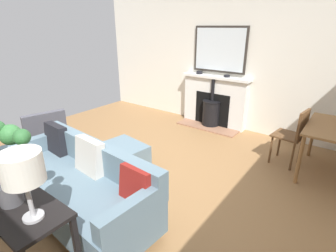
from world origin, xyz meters
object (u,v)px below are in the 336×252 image
object	(u,v)px
ottoman	(121,155)
table_lamp_far_end	(22,169)
fireplace	(214,104)
mantel_bowl_near	(199,72)
dining_chair_near_fireplace	(295,133)
armchair_accent	(44,131)
mantel_bowl_far	(227,76)
sofa	(79,185)

from	to	relation	value
ottoman	table_lamp_far_end	bearing A→B (deg)	29.13
fireplace	mantel_bowl_near	world-z (taller)	mantel_bowl_near
mantel_bowl_near	dining_chair_near_fireplace	xyz separation A→B (m)	(0.84, 2.12, -0.56)
ottoman	dining_chair_near_fireplace	distance (m)	2.56
armchair_accent	table_lamp_far_end	world-z (taller)	table_lamp_far_end
fireplace	mantel_bowl_far	size ratio (longest dim) A/B	11.88
fireplace	table_lamp_far_end	bearing A→B (deg)	9.84
mantel_bowl_near	dining_chair_near_fireplace	size ratio (longest dim) A/B	0.15
sofa	table_lamp_far_end	bearing A→B (deg)	39.49
armchair_accent	dining_chair_near_fireplace	xyz separation A→B (m)	(-2.07, 3.19, 0.06)
table_lamp_far_end	dining_chair_near_fireplace	xyz separation A→B (m)	(-3.29, 1.03, -0.60)
armchair_accent	table_lamp_far_end	xyz separation A→B (m)	(1.21, 2.16, 0.67)
armchair_accent	dining_chair_near_fireplace	bearing A→B (deg)	123.06
armchair_accent	table_lamp_far_end	size ratio (longest dim) A/B	1.59
fireplace	table_lamp_far_end	world-z (taller)	table_lamp_far_end
dining_chair_near_fireplace	mantel_bowl_near	bearing A→B (deg)	-111.63
armchair_accent	dining_chair_near_fireplace	distance (m)	3.80
mantel_bowl_far	dining_chair_near_fireplace	xyz separation A→B (m)	(0.84, 1.50, -0.55)
table_lamp_far_end	armchair_accent	bearing A→B (deg)	-119.31
mantel_bowl_near	ottoman	size ratio (longest dim) A/B	0.18
mantel_bowl_far	dining_chair_near_fireplace	world-z (taller)	mantel_bowl_far
dining_chair_near_fireplace	mantel_bowl_far	bearing A→B (deg)	-119.25
fireplace	armchair_accent	xyz separation A→B (m)	(2.90, -1.45, 0.00)
armchair_accent	sofa	bearing A→B (deg)	72.96
table_lamp_far_end	fireplace	bearing A→B (deg)	-170.16
ottoman	dining_chair_near_fireplace	world-z (taller)	dining_chair_near_fireplace
fireplace	mantel_bowl_far	distance (m)	0.66
fireplace	sofa	bearing A→B (deg)	1.79
mantel_bowl_far	armchair_accent	xyz separation A→B (m)	(2.91, -1.69, -0.61)
ottoman	mantel_bowl_near	bearing A→B (deg)	-176.02
mantel_bowl_far	table_lamp_far_end	bearing A→B (deg)	6.55
mantel_bowl_far	sofa	distance (m)	3.47
ottoman	dining_chair_near_fireplace	size ratio (longest dim) A/B	0.81
fireplace	mantel_bowl_far	xyz separation A→B (m)	(-0.02, 0.24, 0.61)
ottoman	table_lamp_far_end	xyz separation A→B (m)	(1.65, 0.92, 0.90)
ottoman	armchair_accent	xyz separation A→B (m)	(0.44, -1.24, 0.23)
ottoman	table_lamp_far_end	distance (m)	2.09
mantel_bowl_near	ottoman	bearing A→B (deg)	3.98
mantel_bowl_far	table_lamp_far_end	world-z (taller)	table_lamp_far_end
sofa	table_lamp_far_end	distance (m)	1.23
fireplace	dining_chair_near_fireplace	bearing A→B (deg)	64.65
dining_chair_near_fireplace	fireplace	bearing A→B (deg)	-115.35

